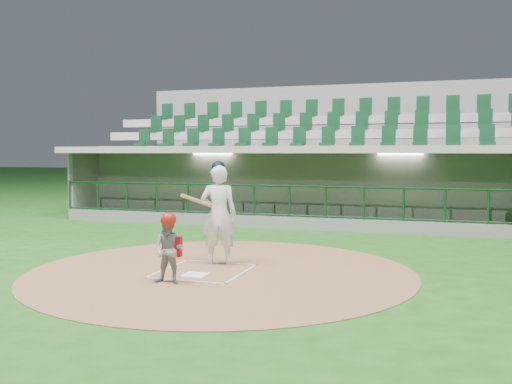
{
  "coord_description": "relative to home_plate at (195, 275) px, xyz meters",
  "views": [
    {
      "loc": [
        4.18,
        -9.97,
        2.22
      ],
      "look_at": [
        0.08,
        2.6,
        1.3
      ],
      "focal_mm": 40.0,
      "sensor_mm": 36.0,
      "label": 1
    }
  ],
  "objects": [
    {
      "name": "dugout_structure",
      "position": [
        0.13,
        8.52,
        0.94
      ],
      "size": [
        16.4,
        3.7,
        3.0
      ],
      "color": "gray",
      "rests_on": "ground"
    },
    {
      "name": "batter",
      "position": [
        0.0,
        1.13,
        1.0
      ],
      "size": [
        0.95,
        0.97,
        2.04
      ],
      "color": "white",
      "rests_on": "dirt_circle"
    },
    {
      "name": "home_plate",
      "position": [
        0.0,
        0.0,
        0.0
      ],
      "size": [
        0.43,
        0.43,
        0.02
      ],
      "primitive_type": "cube",
      "color": "white",
      "rests_on": "dirt_circle"
    },
    {
      "name": "ground",
      "position": [
        0.0,
        0.7,
        -0.02
      ],
      "size": [
        120.0,
        120.0,
        0.0
      ],
      "primitive_type": "plane",
      "color": "#1A4F16",
      "rests_on": "ground"
    },
    {
      "name": "dirt_circle",
      "position": [
        0.3,
        0.5,
        -0.02
      ],
      "size": [
        7.2,
        7.2,
        0.01
      ],
      "primitive_type": "cylinder",
      "color": "brown",
      "rests_on": "ground"
    },
    {
      "name": "catcher",
      "position": [
        -0.16,
        -0.69,
        0.59
      ],
      "size": [
        0.56,
        0.44,
        1.21
      ],
      "color": "gray",
      "rests_on": "dirt_circle"
    },
    {
      "name": "seating_deck",
      "position": [
        0.0,
        11.61,
        1.4
      ],
      "size": [
        17.0,
        6.72,
        5.15
      ],
      "color": "gray",
      "rests_on": "ground"
    },
    {
      "name": "batter_box_chalk",
      "position": [
        0.0,
        0.4,
        -0.0
      ],
      "size": [
        1.55,
        1.8,
        0.01
      ],
      "color": "white",
      "rests_on": "ground"
    }
  ]
}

